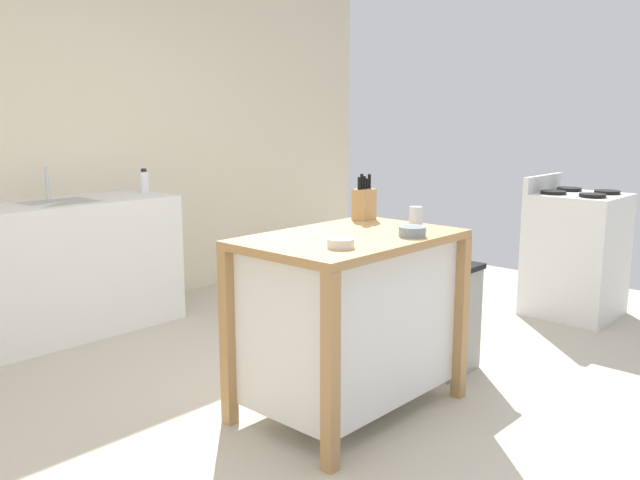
% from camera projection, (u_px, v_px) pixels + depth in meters
% --- Properties ---
extents(ground_plane, '(6.97, 6.97, 0.00)m').
position_uv_depth(ground_plane, '(342.00, 412.00, 3.34)').
color(ground_plane, '#BCB29E').
rests_on(ground_plane, ground).
extents(wall_back, '(5.97, 0.10, 2.60)m').
position_uv_depth(wall_back, '(76.00, 138.00, 4.79)').
color(wall_back, beige).
rests_on(wall_back, ground).
extents(kitchen_island, '(1.07, 0.71, 0.90)m').
position_uv_depth(kitchen_island, '(350.00, 314.00, 3.28)').
color(kitchen_island, '#AD7F4C').
rests_on(kitchen_island, ground).
extents(knife_block, '(0.11, 0.09, 0.25)m').
position_uv_depth(knife_block, '(364.00, 203.00, 3.66)').
color(knife_block, tan).
rests_on(knife_block, kitchen_island).
extents(bowl_stoneware_deep, '(0.12, 0.12, 0.04)m').
position_uv_depth(bowl_stoneware_deep, '(341.00, 243.00, 2.90)').
color(bowl_stoneware_deep, silver).
rests_on(bowl_stoneware_deep, kitchen_island).
extents(bowl_ceramic_wide, '(0.13, 0.13, 0.05)m').
position_uv_depth(bowl_ceramic_wide, '(412.00, 231.00, 3.17)').
color(bowl_ceramic_wide, gray).
rests_on(bowl_ceramic_wide, kitchen_island).
extents(drinking_cup, '(0.07, 0.07, 0.11)m').
position_uv_depth(drinking_cup, '(416.00, 217.00, 3.42)').
color(drinking_cup, silver).
rests_on(drinking_cup, kitchen_island).
extents(trash_bin, '(0.36, 0.28, 0.63)m').
position_uv_depth(trash_bin, '(447.00, 318.00, 3.83)').
color(trash_bin, gray).
rests_on(trash_bin, ground).
extents(sink_counter, '(1.52, 0.60, 0.90)m').
position_uv_depth(sink_counter, '(63.00, 268.00, 4.47)').
color(sink_counter, silver).
rests_on(sink_counter, ground).
extents(sink_faucet, '(0.02, 0.02, 0.22)m').
position_uv_depth(sink_faucet, '(47.00, 184.00, 4.46)').
color(sink_faucet, '#B7BCC1').
rests_on(sink_faucet, sink_counter).
extents(bottle_hand_soap, '(0.07, 0.07, 0.18)m').
position_uv_depth(bottle_hand_soap, '(144.00, 182.00, 4.88)').
color(bottle_hand_soap, white).
rests_on(bottle_hand_soap, sink_counter).
extents(stove, '(0.60, 0.60, 1.02)m').
position_uv_depth(stove, '(575.00, 254.00, 4.90)').
color(stove, silver).
rests_on(stove, ground).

